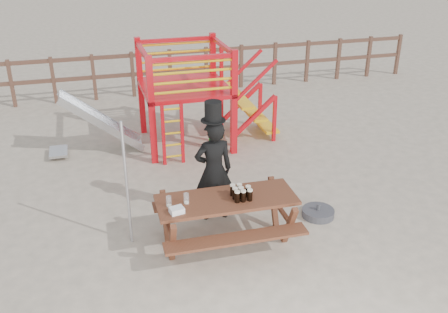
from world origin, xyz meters
TOP-DOWN VIEW (x-y plane):
  - ground at (0.00, 0.00)m, footprint 60.00×60.00m
  - back_fence at (0.00, 7.00)m, footprint 15.09×0.09m
  - playground_fort at (0.12, 3.58)m, footprint 4.71×1.84m
  - picnic_table at (-0.02, -0.19)m, footprint 1.98×1.39m
  - man_with_hat at (-0.00, 0.57)m, footprint 0.60×0.39m
  - metal_pole at (-1.34, 0.24)m, footprint 0.04×0.04m
  - parasol_base at (1.58, 0.12)m, footprint 0.51×0.51m
  - paper_bag at (-0.76, -0.38)m, footprint 0.20×0.17m
  - stout_pints at (0.17, -0.25)m, footprint 0.27×0.28m
  - empty_glasses at (-0.71, -0.18)m, footprint 0.32×0.09m

SIDE VIEW (x-z plane):
  - ground at x=0.00m, z-range 0.00..0.00m
  - parasol_base at x=1.58m, z-range -0.05..0.17m
  - picnic_table at x=-0.02m, z-range 0.10..0.85m
  - back_fence at x=0.00m, z-range 0.14..1.34m
  - paper_bag at x=-0.76m, z-range 0.76..0.84m
  - empty_glasses at x=-0.71m, z-range 0.75..0.90m
  - stout_pints at x=0.17m, z-range 0.76..0.93m
  - man_with_hat at x=0.00m, z-range -0.10..1.82m
  - metal_pole at x=-1.34m, z-range 0.00..1.88m
  - playground_fort at x=0.12m, z-range 0.02..2.12m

